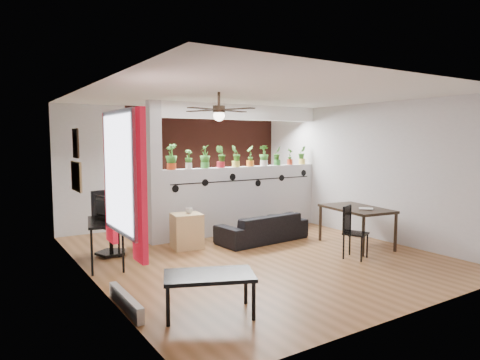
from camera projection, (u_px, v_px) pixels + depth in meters
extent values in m
cube|color=brown|center=(252.00, 256.00, 7.19)|extent=(6.30, 7.10, 0.10)
cube|color=#B7B7BA|center=(176.00, 166.00, 9.59)|extent=(6.30, 0.04, 2.90)
cube|color=#B7B7BA|center=(413.00, 197.00, 4.53)|extent=(6.30, 0.04, 2.90)
cube|color=#B7B7BA|center=(89.00, 186.00, 5.65)|extent=(0.04, 7.10, 2.90)
cube|color=#B7B7BA|center=(361.00, 170.00, 8.47)|extent=(0.04, 7.10, 2.90)
cube|color=white|center=(252.00, 93.00, 6.93)|extent=(6.30, 7.10, 0.10)
cube|color=#BCBCC1|center=(243.00, 199.00, 8.80)|extent=(3.60, 0.18, 1.35)
cube|color=white|center=(243.00, 112.00, 8.63)|extent=(3.60, 0.18, 0.30)
cube|color=#BCBCC1|center=(155.00, 173.00, 7.72)|extent=(0.22, 0.20, 2.60)
cube|color=brown|center=(209.00, 165.00, 9.98)|extent=(3.90, 0.05, 2.60)
cube|color=black|center=(246.00, 180.00, 8.69)|extent=(3.31, 0.01, 0.02)
cylinder|color=black|center=(175.00, 189.00, 7.86)|extent=(0.14, 0.01, 0.14)
cylinder|color=black|center=(205.00, 183.00, 8.18)|extent=(0.14, 0.01, 0.14)
cylinder|color=black|center=(233.00, 177.00, 8.51)|extent=(0.14, 0.01, 0.14)
cylinder|color=black|center=(258.00, 183.00, 8.86)|extent=(0.14, 0.01, 0.14)
cylinder|color=black|center=(282.00, 178.00, 9.19)|extent=(0.14, 0.01, 0.14)
cylinder|color=black|center=(304.00, 173.00, 9.51)|extent=(0.14, 0.01, 0.14)
cube|color=white|center=(118.00, 173.00, 4.64)|extent=(0.02, 0.95, 1.25)
cube|color=white|center=(120.00, 173.00, 4.65)|extent=(0.04, 1.05, 1.35)
cube|color=red|center=(139.00, 186.00, 4.26)|extent=(0.06, 0.30, 1.55)
cube|color=red|center=(110.00, 178.00, 5.10)|extent=(0.06, 0.30, 1.55)
cube|color=beige|center=(126.00, 302.00, 4.80)|extent=(0.08, 1.00, 0.18)
cube|color=#997A4A|center=(76.00, 176.00, 6.46)|extent=(0.03, 0.60, 0.45)
cube|color=#8C7259|center=(76.00, 143.00, 6.37)|extent=(0.03, 0.30, 0.40)
cube|color=black|center=(76.00, 143.00, 6.37)|extent=(0.02, 0.34, 0.44)
cylinder|color=black|center=(219.00, 99.00, 6.26)|extent=(0.04, 0.04, 0.20)
cylinder|color=black|center=(219.00, 109.00, 6.28)|extent=(0.18, 0.18, 0.10)
sphere|color=white|center=(219.00, 115.00, 6.28)|extent=(0.17, 0.17, 0.17)
cube|color=black|center=(233.00, 111.00, 6.55)|extent=(0.55, 0.29, 0.01)
cube|color=black|center=(202.00, 111.00, 6.48)|extent=(0.29, 0.55, 0.01)
cube|color=black|center=(203.00, 109.00, 6.01)|extent=(0.55, 0.29, 0.01)
cube|color=black|center=(237.00, 109.00, 6.07)|extent=(0.29, 0.55, 0.01)
cylinder|color=#D54419|center=(171.00, 166.00, 7.88)|extent=(0.18, 0.18, 0.12)
imported|color=#205418|center=(171.00, 154.00, 7.86)|extent=(0.31, 0.32, 0.38)
cylinder|color=silver|center=(189.00, 166.00, 8.07)|extent=(0.12, 0.12, 0.12)
imported|color=#205418|center=(189.00, 157.00, 8.06)|extent=(0.19, 0.15, 0.26)
cylinder|color=green|center=(205.00, 165.00, 8.26)|extent=(0.16, 0.16, 0.12)
imported|color=#205418|center=(205.00, 154.00, 8.24)|extent=(0.27, 0.29, 0.35)
cylinder|color=#B41C28|center=(221.00, 165.00, 8.45)|extent=(0.16, 0.16, 0.12)
imported|color=#205418|center=(221.00, 154.00, 8.43)|extent=(0.29, 0.28, 0.33)
cylinder|color=#D7C94B|center=(236.00, 164.00, 8.64)|extent=(0.16, 0.16, 0.12)
imported|color=#205418|center=(236.00, 154.00, 8.62)|extent=(0.23, 0.19, 0.34)
cylinder|color=orange|center=(250.00, 163.00, 8.83)|extent=(0.15, 0.15, 0.12)
imported|color=#205418|center=(250.00, 154.00, 8.81)|extent=(0.22, 0.25, 0.33)
cylinder|color=silver|center=(264.00, 163.00, 9.02)|extent=(0.16, 0.16, 0.12)
imported|color=#205418|center=(264.00, 153.00, 9.00)|extent=(0.28, 0.25, 0.34)
cylinder|color=#2E7F2E|center=(277.00, 162.00, 9.21)|extent=(0.14, 0.14, 0.12)
imported|color=#205418|center=(277.00, 153.00, 9.19)|extent=(0.22, 0.19, 0.31)
cylinder|color=#AE351B|center=(290.00, 162.00, 9.40)|extent=(0.12, 0.12, 0.12)
imported|color=#205418|center=(290.00, 154.00, 9.38)|extent=(0.15, 0.18, 0.26)
cylinder|color=#DBC24D|center=(302.00, 162.00, 9.58)|extent=(0.15, 0.15, 0.12)
imported|color=#205418|center=(302.00, 153.00, 9.57)|extent=(0.24, 0.21, 0.31)
imported|color=black|center=(262.00, 228.00, 8.03)|extent=(1.73, 0.79, 0.49)
cube|color=tan|center=(187.00, 231.00, 7.50)|extent=(0.56, 0.51, 0.61)
imported|color=gray|center=(189.00, 211.00, 7.50)|extent=(0.16, 0.16, 0.10)
cube|color=black|center=(106.00, 222.00, 6.42)|extent=(0.71, 1.05, 0.04)
cylinder|color=black|center=(92.00, 253.00, 5.97)|extent=(0.03, 0.03, 0.66)
cylinder|color=black|center=(123.00, 250.00, 6.11)|extent=(0.03, 0.03, 0.66)
cylinder|color=black|center=(91.00, 239.00, 6.79)|extent=(0.03, 0.03, 0.66)
cylinder|color=black|center=(119.00, 237.00, 6.93)|extent=(0.03, 0.03, 0.66)
imported|color=black|center=(103.00, 213.00, 6.53)|extent=(0.34, 0.16, 0.19)
cylinder|color=black|center=(112.00, 253.00, 7.06)|extent=(0.54, 0.54, 0.04)
cylinder|color=black|center=(111.00, 239.00, 7.04)|extent=(0.06, 0.06, 0.46)
cube|color=black|center=(111.00, 224.00, 7.02)|extent=(0.55, 0.55, 0.07)
cube|color=black|center=(104.00, 205.00, 7.12)|extent=(0.42, 0.18, 0.50)
cube|color=black|center=(356.00, 209.00, 7.62)|extent=(0.95, 1.37, 0.05)
cylinder|color=black|center=(363.00, 237.00, 6.97)|extent=(0.05, 0.05, 0.65)
cylinder|color=black|center=(396.00, 233.00, 7.26)|extent=(0.05, 0.05, 0.65)
cylinder|color=black|center=(320.00, 223.00, 8.06)|extent=(0.05, 0.05, 0.65)
cylinder|color=black|center=(350.00, 221.00, 8.34)|extent=(0.05, 0.05, 0.65)
imported|color=gray|center=(366.00, 210.00, 7.32)|extent=(0.29, 0.29, 0.02)
cube|color=black|center=(356.00, 234.00, 6.83)|extent=(0.45, 0.45, 0.03)
cube|color=black|center=(347.00, 219.00, 6.90)|extent=(0.31, 0.15, 0.43)
cube|color=black|center=(361.00, 249.00, 6.65)|extent=(0.03, 0.03, 0.41)
cube|color=black|center=(367.00, 245.00, 6.89)|extent=(0.03, 0.03, 0.41)
cube|color=black|center=(344.00, 234.00, 6.79)|extent=(0.03, 0.03, 0.83)
cube|color=black|center=(350.00, 230.00, 7.03)|extent=(0.03, 0.03, 0.83)
cube|color=black|center=(209.00, 276.00, 4.64)|extent=(1.11, 0.88, 0.04)
cylinder|color=black|center=(168.00, 307.00, 4.37)|extent=(0.04, 0.04, 0.41)
cylinder|color=black|center=(254.00, 301.00, 4.51)|extent=(0.04, 0.04, 0.41)
cylinder|color=black|center=(168.00, 291.00, 4.82)|extent=(0.04, 0.04, 0.41)
cylinder|color=black|center=(246.00, 286.00, 4.97)|extent=(0.04, 0.04, 0.41)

